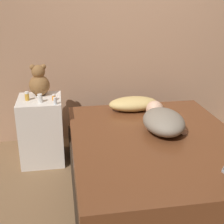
# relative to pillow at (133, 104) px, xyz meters

# --- Properties ---
(ground_plane) EXTENTS (12.00, 12.00, 0.00)m
(ground_plane) POSITION_rel_pillow_xyz_m (0.05, -0.72, -0.57)
(ground_plane) COLOR brown
(wall_back) EXTENTS (8.00, 0.06, 2.60)m
(wall_back) POSITION_rel_pillow_xyz_m (0.05, 0.52, 0.73)
(wall_back) COLOR tan
(wall_back) RESTS_ON ground_plane
(bed) EXTENTS (1.53, 1.92, 0.50)m
(bed) POSITION_rel_pillow_xyz_m (0.05, -0.72, -0.33)
(bed) COLOR #2D2319
(bed) RESTS_ON ground_plane
(nightstand) EXTENTS (0.44, 0.49, 0.70)m
(nightstand) POSITION_rel_pillow_xyz_m (-1.00, -0.02, -0.23)
(nightstand) COLOR silver
(nightstand) RESTS_ON ground_plane
(pillow) EXTENTS (0.54, 0.28, 0.15)m
(pillow) POSITION_rel_pillow_xyz_m (0.00, 0.00, 0.00)
(pillow) COLOR tan
(pillow) RESTS_ON bed
(person_lying) EXTENTS (0.41, 0.72, 0.20)m
(person_lying) POSITION_rel_pillow_xyz_m (0.15, -0.55, 0.02)
(person_lying) COLOR gray
(person_lying) RESTS_ON bed
(teddy_bear) EXTENTS (0.22, 0.22, 0.33)m
(teddy_bear) POSITION_rel_pillow_xyz_m (-0.99, 0.10, 0.26)
(teddy_bear) COLOR brown
(teddy_bear) RESTS_ON nightstand
(bottle_amber) EXTENTS (0.04, 0.04, 0.09)m
(bottle_amber) POSITION_rel_pillow_xyz_m (-1.11, -0.06, 0.17)
(bottle_amber) COLOR gold
(bottle_amber) RESTS_ON nightstand
(bottle_orange) EXTENTS (0.04, 0.04, 0.06)m
(bottle_orange) POSITION_rel_pillow_xyz_m (-0.85, -0.10, 0.15)
(bottle_orange) COLOR orange
(bottle_orange) RESTS_ON nightstand
(bottle_white) EXTENTS (0.05, 0.05, 0.08)m
(bottle_white) POSITION_rel_pillow_xyz_m (-0.98, -0.14, 0.16)
(bottle_white) COLOR white
(bottle_white) RESTS_ON nightstand
(bottle_clear) EXTENTS (0.03, 0.03, 0.07)m
(bottle_clear) POSITION_rel_pillow_xyz_m (-0.83, -0.22, 0.16)
(bottle_clear) COLOR silver
(bottle_clear) RESTS_ON nightstand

